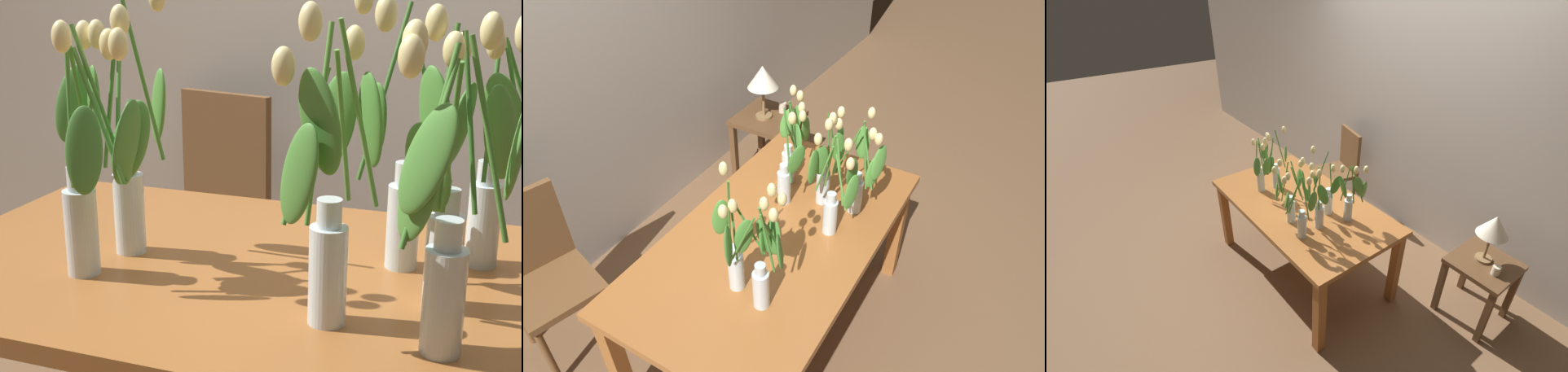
% 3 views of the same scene
% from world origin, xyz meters
% --- Properties ---
extents(ground_plane, '(18.00, 18.00, 0.00)m').
position_xyz_m(ground_plane, '(0.00, 0.00, 0.00)').
color(ground_plane, brown).
extents(room_wall_rear, '(9.00, 0.10, 2.70)m').
position_xyz_m(room_wall_rear, '(0.00, 1.34, 1.35)').
color(room_wall_rear, beige).
rests_on(room_wall_rear, ground).
extents(dining_table, '(1.60, 0.90, 0.74)m').
position_xyz_m(dining_table, '(0.00, 0.00, 0.65)').
color(dining_table, '#A3602D').
rests_on(dining_table, ground).
extents(tulip_vase_0, '(0.19, 0.14, 0.55)m').
position_xyz_m(tulip_vase_0, '(0.34, -0.10, 0.93)').
color(tulip_vase_0, silver).
rests_on(tulip_vase_0, dining_table).
extents(tulip_vase_1, '(0.19, 0.26, 0.58)m').
position_xyz_m(tulip_vase_1, '(-0.34, -0.03, 0.95)').
color(tulip_vase_1, silver).
rests_on(tulip_vase_1, dining_table).
extents(tulip_vase_2, '(0.24, 0.18, 0.59)m').
position_xyz_m(tulip_vase_2, '(0.24, 0.07, 0.92)').
color(tulip_vase_2, silver).
rests_on(tulip_vase_2, dining_table).
extents(tulip_vase_3, '(0.26, 0.23, 0.55)m').
position_xyz_m(tulip_vase_3, '(-0.36, -0.15, 0.96)').
color(tulip_vase_3, silver).
rests_on(tulip_vase_3, dining_table).
extents(tulip_vase_4, '(0.21, 0.26, 0.54)m').
position_xyz_m(tulip_vase_4, '(0.35, -0.26, 0.97)').
color(tulip_vase_4, silver).
rests_on(tulip_vase_4, dining_table).
extents(tulip_vase_5, '(0.17, 0.22, 0.51)m').
position_xyz_m(tulip_vase_5, '(0.42, 0.15, 0.95)').
color(tulip_vase_5, silver).
rests_on(tulip_vase_5, dining_table).
extents(tulip_vase_6, '(0.16, 0.25, 0.56)m').
position_xyz_m(tulip_vase_6, '(0.15, -0.21, 0.98)').
color(tulip_vase_6, silver).
rests_on(tulip_vase_6, dining_table).
extents(dining_chair, '(0.49, 0.49, 0.93)m').
position_xyz_m(dining_chair, '(-0.61, 0.99, 0.52)').
color(dining_chair, brown).
rests_on(dining_chair, ground).
extents(side_table, '(0.44, 0.44, 0.55)m').
position_xyz_m(side_table, '(1.22, 0.80, 0.43)').
color(side_table, brown).
rests_on(side_table, ground).
extents(table_lamp, '(0.22, 0.22, 0.40)m').
position_xyz_m(table_lamp, '(1.20, 0.82, 0.86)').
color(table_lamp, olive).
rests_on(table_lamp, side_table).
extents(pillar_candle, '(0.06, 0.06, 0.07)m').
position_xyz_m(pillar_candle, '(1.33, 0.74, 0.59)').
color(pillar_candle, beige).
rests_on(pillar_candle, side_table).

